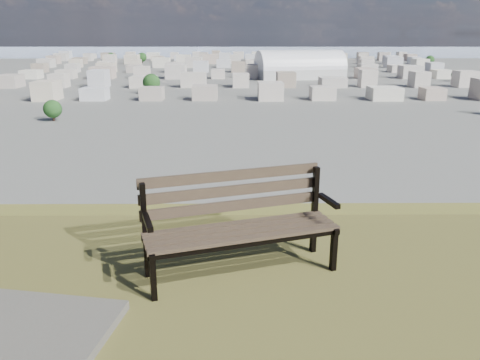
{
  "coord_description": "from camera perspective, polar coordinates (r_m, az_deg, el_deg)",
  "views": [
    {
      "loc": [
        -0.73,
        -1.44,
        27.17
      ],
      "look_at": [
        -0.68,
        4.51,
        25.3
      ],
      "focal_mm": 35.0,
      "sensor_mm": 36.0,
      "label": 1
    }
  ],
  "objects": [
    {
      "name": "far_hills",
      "position": [
        1405.66,
        -3.11,
        17.33
      ],
      "size": [
        2050.0,
        340.0,
        60.0
      ],
      "color": "#97A1BC",
      "rests_on": "ground"
    },
    {
      "name": "city_trees",
      "position": [
        322.24,
        -5.22,
        13.38
      ],
      "size": [
        406.52,
        387.2,
        9.98
      ],
      "color": "#332119",
      "rests_on": "ground"
    },
    {
      "name": "city_blocks",
      "position": [
        396.59,
        -0.42,
        14.0
      ],
      "size": [
        395.0,
        361.0,
        7.0
      ],
      "color": "beige",
      "rests_on": "ground"
    },
    {
      "name": "park_bench",
      "position": [
        4.37,
        -0.18,
        -4.65
      ],
      "size": [
        1.86,
        1.08,
        0.93
      ],
      "rotation": [
        0.0,
        0.0,
        0.31
      ],
      "color": "#403425",
      "rests_on": "hilltop_mesa"
    },
    {
      "name": "arena",
      "position": [
        303.7,
        7.29,
        13.18
      ],
      "size": [
        57.92,
        34.9,
        22.83
      ],
      "rotation": [
        0.0,
        0.0,
        0.24
      ],
      "color": "#B8B8B4",
      "rests_on": "ground"
    },
    {
      "name": "bay_water",
      "position": [
        901.85,
        -0.49,
        15.7
      ],
      "size": [
        2400.0,
        700.0,
        0.12
      ],
      "primitive_type": "cube",
      "color": "#8598A9",
      "rests_on": "ground"
    }
  ]
}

